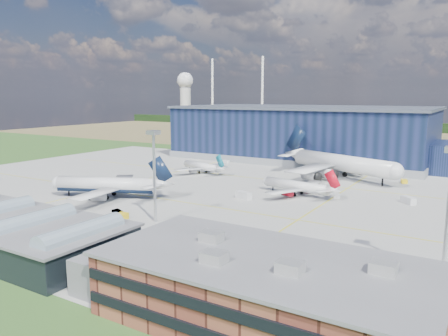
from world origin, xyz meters
TOP-DOWN VIEW (x-y plane):
  - ground at (0.00, 0.00)m, footprint 600.00×600.00m
  - apron at (0.00, 10.00)m, footprint 220.00×160.00m
  - farmland at (0.00, 220.00)m, footprint 600.00×220.00m
  - treeline at (0.00, 300.00)m, footprint 600.00×8.00m
  - horizon_dressing at (-191.30, 294.39)m, footprint 440.20×18.00m
  - hangar at (2.81, 94.80)m, footprint 145.00×62.00m
  - ops_building at (55.01, -60.00)m, footprint 46.00×23.00m
  - glass_concourse at (-6.45, -60.00)m, footprint 78.00×23.00m
  - light_mast_center at (10.00, -30.00)m, footprint 2.60×2.60m
  - airliner_navy at (-20.22, -17.60)m, footprint 52.01×51.54m
  - airliner_red at (28.74, 16.32)m, footprint 33.70×33.21m
  - airliner_widebody at (33.02, 51.49)m, footprint 74.45×73.81m
  - airliner_regional at (-19.68, 33.93)m, footprint 33.02×32.64m
  - gse_tug_a at (1.30, -33.65)m, footprint 2.54×4.09m
  - gse_van_a at (17.04, 3.05)m, footprint 5.64×3.74m
  - gse_cart_a at (41.11, 19.25)m, footprint 2.65×3.23m
  - gse_van_b at (61.19, 22.79)m, footprint 4.92×4.76m
  - gse_tug_c at (54.91, 54.63)m, footprint 2.87×3.63m
  - gse_cart_b at (-24.90, 62.00)m, footprint 3.34×2.57m
  - gse_van_c at (51.06, -44.98)m, footprint 5.79×3.18m
  - car_a at (60.28, -46.82)m, footprint 4.27×2.82m
  - car_b at (-4.09, -29.11)m, footprint 3.57×1.45m

SIDE VIEW (x-z plane):
  - ground at x=0.00m, z-range 0.00..0.00m
  - farmland at x=0.00m, z-range -0.01..0.01m
  - apron at x=0.00m, z-range -0.01..0.07m
  - car_b at x=-4.09m, z-range 0.00..1.15m
  - gse_cart_a at x=41.11m, z-range 0.00..1.20m
  - gse_cart_b at x=-24.90m, z-range 0.00..1.30m
  - car_a at x=60.28m, z-range 0.00..1.35m
  - gse_tug_c at x=54.91m, z-range 0.00..1.39m
  - gse_tug_a at x=1.30m, z-range 0.00..1.69m
  - gse_van_b at x=61.19m, z-range 0.00..2.15m
  - gse_van_a at x=17.04m, z-range 0.00..2.27m
  - gse_van_c at x=51.06m, z-range 0.00..2.67m
  - glass_concourse at x=-6.45m, z-range -0.61..7.99m
  - treeline at x=0.00m, z-range 0.00..8.00m
  - airliner_regional at x=-19.68m, z-range 0.00..8.63m
  - airliner_red at x=28.74m, z-range 0.00..9.40m
  - ops_building at x=55.01m, z-range -0.66..10.24m
  - airliner_navy at x=-20.22m, z-range 0.00..13.04m
  - airliner_widebody at x=33.02m, z-range 0.00..18.59m
  - hangar at x=2.81m, z-range -1.43..24.67m
  - light_mast_center at x=10.00m, z-range 3.93..26.93m
  - horizon_dressing at x=-191.30m, z-range -0.80..69.20m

